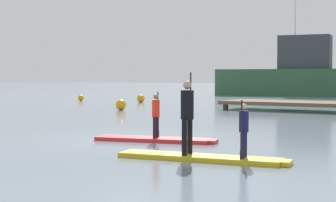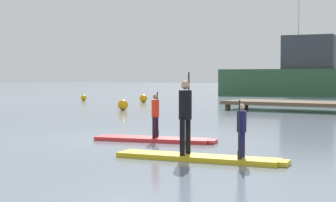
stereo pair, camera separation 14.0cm
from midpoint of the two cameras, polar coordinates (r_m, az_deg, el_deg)
ground_plane at (r=15.07m, az=-4.04°, el=-4.03°), size 240.00×240.00×0.00m
paddleboard_near at (r=14.48m, az=-1.09°, el=-4.10°), size 3.36×1.53×0.10m
paddler_child_solo at (r=14.42m, az=-1.06°, el=-1.29°), size 0.25×0.40×1.22m
paddleboard_far at (r=11.24m, az=3.79°, el=-6.04°), size 3.69×1.22×0.10m
paddler_adult at (r=11.26m, az=2.21°, el=-1.20°), size 0.32×0.49×1.73m
paddler_child_front at (r=10.88m, az=8.17°, el=-2.81°), size 0.22×0.39×1.18m
fishing_boat_white_large at (r=49.95m, az=13.84°, el=2.60°), size 14.15×6.02×13.20m
mooring_buoy_near at (r=39.60m, az=-8.84°, el=0.34°), size 0.42×0.42×0.42m
mooring_buoy_mid at (r=36.37m, az=-2.52°, el=0.27°), size 0.54×0.54×0.54m
mooring_buoy_far at (r=28.00m, az=-4.66°, el=-0.41°), size 0.55×0.55×0.55m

